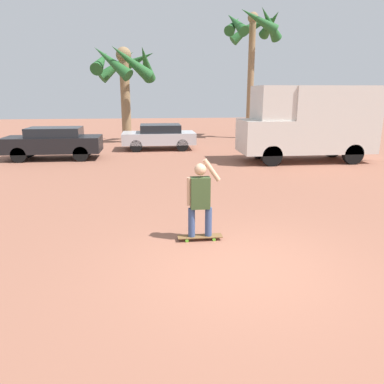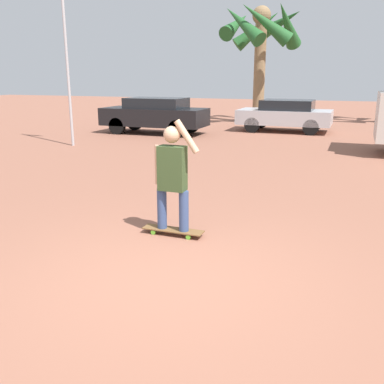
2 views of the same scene
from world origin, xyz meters
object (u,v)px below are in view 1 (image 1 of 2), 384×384
object	(u,v)px
palm_tree_near_van	(253,32)
camper_van	(310,121)
parked_car_black	(54,142)
palm_tree_center_background	(124,67)
skateboard	(200,237)
person_skateboarder	(200,196)
parked_car_silver	(159,136)

from	to	relation	value
palm_tree_near_van	camper_van	bearing A→B (deg)	-88.35
parked_car_black	palm_tree_center_background	bearing A→B (deg)	62.83
camper_van	palm_tree_near_van	world-z (taller)	palm_tree_near_van
skateboard	palm_tree_center_background	distance (m)	16.93
person_skateboarder	parked_car_black	size ratio (longest dim) A/B	0.38
person_skateboarder	camper_van	size ratio (longest dim) A/B	0.28
skateboard	camper_van	world-z (taller)	camper_van
parked_car_silver	camper_van	bearing A→B (deg)	-34.46
skateboard	parked_car_black	size ratio (longest dim) A/B	0.22
camper_van	palm_tree_near_van	xyz separation A→B (m)	(-0.26, 8.89, 4.89)
camper_van	palm_tree_near_van	bearing A→B (deg)	91.65
parked_car_silver	palm_tree_near_van	world-z (taller)	palm_tree_near_van
camper_van	parked_car_silver	bearing A→B (deg)	145.54
parked_car_silver	palm_tree_center_background	world-z (taller)	palm_tree_center_background
parked_car_silver	palm_tree_near_van	xyz separation A→B (m)	(6.13, 4.51, 5.93)
camper_van	parked_car_black	world-z (taller)	camper_van
parked_car_silver	palm_tree_near_van	bearing A→B (deg)	36.33
skateboard	parked_car_black	world-z (taller)	parked_car_black
parked_car_silver	parked_car_black	xyz separation A→B (m)	(-4.84, -2.57, 0.06)
parked_car_silver	parked_car_black	distance (m)	5.48
skateboard	camper_van	xyz separation A→B (m)	(5.95, 8.59, 1.67)
skateboard	camper_van	size ratio (longest dim) A/B	0.16
skateboard	person_skateboarder	bearing A→B (deg)	180.00
parked_car_silver	palm_tree_center_background	bearing A→B (deg)	119.98
person_skateboarder	palm_tree_center_background	xyz separation A→B (m)	(-2.30, 16.21, 3.44)
parked_car_black	person_skateboarder	bearing A→B (deg)	-63.12
skateboard	parked_car_silver	world-z (taller)	parked_car_silver
parked_car_silver	palm_tree_near_van	distance (m)	9.64
camper_van	parked_car_black	bearing A→B (deg)	170.83
parked_car_black	palm_tree_center_background	size ratio (longest dim) A/B	0.74
palm_tree_center_background	palm_tree_near_van	bearing A→B (deg)	9.07
parked_car_black	palm_tree_center_background	world-z (taller)	palm_tree_center_background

